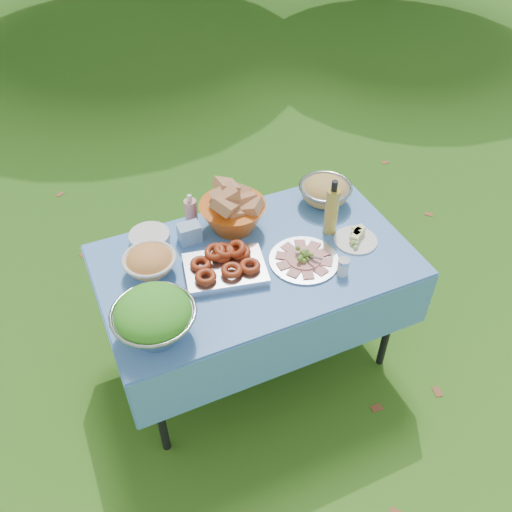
{
  "coord_description": "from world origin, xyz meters",
  "views": [
    {
      "loc": [
        -0.75,
        -1.69,
        2.51
      ],
      "look_at": [
        0.0,
        0.0,
        0.78
      ],
      "focal_mm": 38.0,
      "sensor_mm": 36.0,
      "label": 1
    }
  ],
  "objects_px": {
    "salad_bowl": "(154,317)",
    "oil_bottle": "(332,207)",
    "picnic_table": "(255,312)",
    "charcuterie_platter": "(304,255)",
    "bread_bowl": "(233,210)",
    "plate_stack": "(150,238)",
    "pasta_bowl_steel": "(325,191)"
  },
  "relations": [
    {
      "from": "salad_bowl",
      "to": "oil_bottle",
      "type": "bearing_deg",
      "value": 16.37
    },
    {
      "from": "picnic_table",
      "to": "charcuterie_platter",
      "type": "bearing_deg",
      "value": -28.06
    },
    {
      "from": "bread_bowl",
      "to": "charcuterie_platter",
      "type": "distance_m",
      "value": 0.42
    },
    {
      "from": "picnic_table",
      "to": "salad_bowl",
      "type": "relative_size",
      "value": 4.31
    },
    {
      "from": "picnic_table",
      "to": "oil_bottle",
      "type": "relative_size",
      "value": 4.87
    },
    {
      "from": "plate_stack",
      "to": "oil_bottle",
      "type": "xyz_separation_m",
      "value": [
        0.84,
        -0.29,
        0.13
      ]
    },
    {
      "from": "oil_bottle",
      "to": "plate_stack",
      "type": "bearing_deg",
      "value": 161.0
    },
    {
      "from": "bread_bowl",
      "to": "pasta_bowl_steel",
      "type": "distance_m",
      "value": 0.52
    },
    {
      "from": "plate_stack",
      "to": "charcuterie_platter",
      "type": "height_order",
      "value": "charcuterie_platter"
    },
    {
      "from": "pasta_bowl_steel",
      "to": "salad_bowl",
      "type": "bearing_deg",
      "value": -154.69
    },
    {
      "from": "salad_bowl",
      "to": "plate_stack",
      "type": "height_order",
      "value": "salad_bowl"
    },
    {
      "from": "picnic_table",
      "to": "plate_stack",
      "type": "relative_size",
      "value": 7.41
    },
    {
      "from": "plate_stack",
      "to": "bread_bowl",
      "type": "height_order",
      "value": "bread_bowl"
    },
    {
      "from": "salad_bowl",
      "to": "plate_stack",
      "type": "relative_size",
      "value": 1.72
    },
    {
      "from": "plate_stack",
      "to": "charcuterie_platter",
      "type": "bearing_deg",
      "value": -34.74
    },
    {
      "from": "bread_bowl",
      "to": "pasta_bowl_steel",
      "type": "relative_size",
      "value": 1.22
    },
    {
      "from": "bread_bowl",
      "to": "oil_bottle",
      "type": "bearing_deg",
      "value": -27.56
    },
    {
      "from": "oil_bottle",
      "to": "pasta_bowl_steel",
      "type": "bearing_deg",
      "value": 66.84
    },
    {
      "from": "bread_bowl",
      "to": "oil_bottle",
      "type": "xyz_separation_m",
      "value": [
        0.42,
        -0.22,
        0.04
      ]
    },
    {
      "from": "charcuterie_platter",
      "to": "oil_bottle",
      "type": "distance_m",
      "value": 0.28
    },
    {
      "from": "pasta_bowl_steel",
      "to": "picnic_table",
      "type": "bearing_deg",
      "value": -153.81
    },
    {
      "from": "salad_bowl",
      "to": "pasta_bowl_steel",
      "type": "bearing_deg",
      "value": 25.31
    },
    {
      "from": "plate_stack",
      "to": "bread_bowl",
      "type": "bearing_deg",
      "value": -9.13
    },
    {
      "from": "salad_bowl",
      "to": "oil_bottle",
      "type": "relative_size",
      "value": 1.13
    },
    {
      "from": "salad_bowl",
      "to": "pasta_bowl_steel",
      "type": "distance_m",
      "value": 1.18
    },
    {
      "from": "charcuterie_platter",
      "to": "pasta_bowl_steel",
      "type": "bearing_deg",
      "value": 49.25
    },
    {
      "from": "picnic_table",
      "to": "pasta_bowl_steel",
      "type": "height_order",
      "value": "pasta_bowl_steel"
    },
    {
      "from": "salad_bowl",
      "to": "bread_bowl",
      "type": "distance_m",
      "value": 0.74
    },
    {
      "from": "bread_bowl",
      "to": "picnic_table",
      "type": "bearing_deg",
      "value": -88.6
    },
    {
      "from": "plate_stack",
      "to": "bread_bowl",
      "type": "xyz_separation_m",
      "value": [
        0.41,
        -0.07,
        0.09
      ]
    },
    {
      "from": "picnic_table",
      "to": "bread_bowl",
      "type": "relative_size",
      "value": 4.44
    },
    {
      "from": "salad_bowl",
      "to": "pasta_bowl_steel",
      "type": "xyz_separation_m",
      "value": [
        1.06,
        0.5,
        -0.04
      ]
    }
  ]
}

